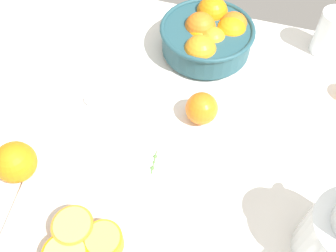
{
  "coord_description": "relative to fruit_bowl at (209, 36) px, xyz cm",
  "views": [
    {
      "loc": [
        13.03,
        -44.68,
        71.77
      ],
      "look_at": [
        -0.65,
        -0.6,
        7.42
      ],
      "focal_mm": 40.58,
      "sensor_mm": 36.0,
      "label": 1
    }
  ],
  "objects": [
    {
      "name": "ground_plane",
      "position": [
        -0.44,
        -31.56,
        -6.9
      ],
      "size": [
        148.71,
        97.25,
        3.0
      ],
      "primitive_type": "cube",
      "color": "white"
    },
    {
      "name": "loose_orange_0",
      "position": [
        4.0,
        -22.63,
        -1.64
      ],
      "size": [
        7.52,
        7.52,
        7.52
      ],
      "primitive_type": "sphere",
      "color": "orange",
      "rests_on": "ground_plane"
    },
    {
      "name": "fruit_bowl",
      "position": [
        0.0,
        0.0,
        0.0
      ],
      "size": [
        24.45,
        24.45,
        11.52
      ],
      "color": "#234C56",
      "rests_on": "ground_plane"
    },
    {
      "name": "orange_half_1",
      "position": [
        -11.4,
        -57.21,
        -1.24
      ],
      "size": [
        7.69,
        7.69,
        4.31
      ],
      "color": "orange",
      "rests_on": "cutting_board"
    },
    {
      "name": "orange_half_0",
      "position": [
        -5.34,
        -57.71,
        -1.47
      ],
      "size": [
        7.07,
        7.07,
        3.85
      ],
      "color": "orange",
      "rests_on": "cutting_board"
    },
    {
      "name": "second_glass",
      "position": [
        30.07,
        9.73,
        0.01
      ],
      "size": [
        7.74,
        7.74,
        11.99
      ],
      "color": "white",
      "rests_on": "ground_plane"
    },
    {
      "name": "spoon",
      "position": [
        -25.72,
        -23.82,
        -4.96
      ],
      "size": [
        11.97,
        10.38,
        1.0
      ],
      "color": "silver",
      "rests_on": "ground_plane"
    },
    {
      "name": "loose_orange_2",
      "position": [
        -28.93,
        -48.02,
        -1.05
      ],
      "size": [
        8.69,
        8.69,
        8.69
      ],
      "primitive_type": "sphere",
      "color": "orange",
      "rests_on": "ground_plane"
    },
    {
      "name": "cutting_board",
      "position": [
        -9.09,
        -57.45,
        -4.38
      ],
      "size": [
        35.71,
        29.34,
        2.03
      ],
      "primitive_type": "cube",
      "rotation": [
        0.0,
        0.0,
        0.14
      ],
      "color": "beige",
      "rests_on": "ground_plane"
    },
    {
      "name": "herb_sprig_0",
      "position": [
        -2.71,
        -37.32,
        -5.13
      ],
      "size": [
        1.27,
        5.92,
        0.94
      ],
      "color": "#568843",
      "rests_on": "ground_plane"
    }
  ]
}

